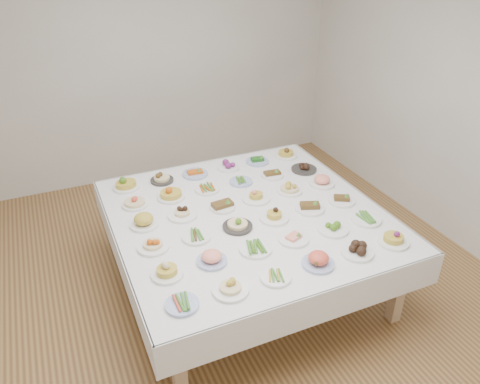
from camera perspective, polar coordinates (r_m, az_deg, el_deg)
name	(u,v)px	position (r m, az deg, el deg)	size (l,w,h in m)	color
room_envelope	(215,91)	(3.46, -3.10, 12.15)	(5.02, 5.02, 2.81)	olive
display_table	(247,220)	(4.01, 0.87, -3.40)	(2.23, 2.23, 0.75)	white
dish_0	(182,303)	(3.09, -7.09, -13.32)	(0.22, 0.22, 0.05)	#4C66B2
dish_1	(230,285)	(3.15, -1.18, -11.23)	(0.24, 0.24, 0.13)	white
dish_2	(275,277)	(3.28, 4.35, -10.26)	(0.21, 0.21, 0.05)	white
dish_3	(319,258)	(3.41, 9.55, -7.95)	(0.23, 0.23, 0.13)	#4C66B2
dish_4	(358,249)	(3.59, 14.14, -6.73)	(0.24, 0.24, 0.10)	white
dish_5	(394,237)	(3.78, 18.22, -5.22)	(0.24, 0.24, 0.13)	white
dish_6	(167,269)	(3.31, -8.92, -9.25)	(0.22, 0.22, 0.13)	white
dish_7	(212,256)	(3.40, -3.47, -7.85)	(0.22, 0.22, 0.12)	#4C66B2
dish_8	(255,247)	(3.53, 1.90, -6.74)	(0.25, 0.25, 0.06)	white
dish_9	(294,237)	(3.65, 6.56, -5.43)	(0.23, 0.23, 0.09)	white
dish_10	(333,227)	(3.81, 11.30, -4.20)	(0.24, 0.24, 0.09)	white
dish_11	(366,218)	(4.00, 15.15, -3.10)	(0.24, 0.24, 0.06)	white
dish_12	(153,242)	(3.59, -10.60, -6.03)	(0.24, 0.24, 0.12)	white
dish_13	(196,236)	(3.67, -5.33, -5.33)	(0.23, 0.23, 0.05)	white
dish_14	(238,221)	(3.75, -0.31, -3.53)	(0.27, 0.27, 0.14)	#2D2A28
dish_15	(274,214)	(3.88, 4.20, -2.66)	(0.24, 0.24, 0.12)	white
dish_16	(310,205)	(4.04, 8.52, -1.61)	(0.25, 0.25, 0.11)	white
dish_17	(342,198)	(4.21, 12.29, -0.75)	(0.23, 0.23, 0.10)	white
dish_18	(144,219)	(3.86, -11.67, -3.29)	(0.23, 0.23, 0.13)	white
dish_19	(182,211)	(3.94, -7.07, -2.30)	(0.25, 0.25, 0.12)	white
dish_20	(222,204)	(4.02, -2.17, -1.42)	(0.22, 0.22, 0.11)	white
dish_21	(256,194)	(4.14, 1.98, -0.30)	(0.25, 0.25, 0.13)	white
dish_22	(290,186)	(4.28, 6.09, 0.74)	(0.22, 0.22, 0.13)	white
dish_23	(322,179)	(4.45, 9.98, 1.56)	(0.23, 0.23, 0.13)	white
dish_24	(134,200)	(4.15, -12.75, -0.91)	(0.23, 0.23, 0.13)	white
dish_25	(171,191)	(4.20, -8.44, 0.10)	(0.24, 0.24, 0.15)	white
dish_26	(207,189)	(4.31, -4.02, 0.42)	(0.22, 0.22, 0.05)	white
dish_27	(241,181)	(4.43, 0.12, 1.32)	(0.21, 0.21, 0.05)	#4C66B2
dish_28	(272,173)	(4.56, 3.95, 2.34)	(0.22, 0.22, 0.09)	white
dish_29	(304,167)	(4.70, 7.82, 3.06)	(0.25, 0.25, 0.10)	#2D2A28
dish_30	(126,182)	(4.44, -13.77, 1.24)	(0.24, 0.24, 0.15)	white
dish_31	(162,176)	(4.50, -9.53, 1.96)	(0.22, 0.22, 0.13)	#2D2A28
dish_32	(195,172)	(4.59, -5.50, 2.47)	(0.24, 0.24, 0.10)	#4C66B2
dish_33	(228,166)	(4.69, -1.43, 3.24)	(0.21, 0.21, 0.09)	white
dish_34	(257,160)	(4.82, 2.13, 3.98)	(0.23, 0.23, 0.09)	#4C66B2
dish_35	(286,152)	(4.96, 5.62, 4.88)	(0.23, 0.23, 0.13)	white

